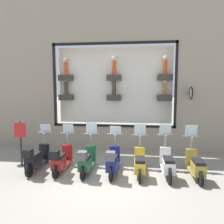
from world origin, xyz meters
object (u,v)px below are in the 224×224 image
at_px(scooter_red_5, 61,160).
at_px(scooter_green_4, 86,161).
at_px(scooter_black_6, 36,159).
at_px(scooter_white_1, 167,164).
at_px(scooter_yellow_2, 140,164).
at_px(shop_sign_post, 21,142).
at_px(scooter_olive_0, 196,166).
at_px(scooter_navy_3, 113,162).

bearing_deg(scooter_red_5, scooter_green_4, -89.83).
bearing_deg(scooter_black_6, scooter_white_1, -89.12).
distance_m(scooter_white_1, scooter_red_5, 3.68).
distance_m(scooter_yellow_2, scooter_black_6, 3.68).
distance_m(scooter_green_4, scooter_black_6, 1.84).
relative_size(scooter_yellow_2, scooter_green_4, 1.00).
bearing_deg(shop_sign_post, scooter_olive_0, -93.45).
xyz_separation_m(scooter_olive_0, scooter_yellow_2, (-0.00, 1.84, -0.00)).
bearing_deg(scooter_green_4, scooter_white_1, -88.57).
bearing_deg(scooter_olive_0, scooter_navy_3, 91.27).
height_order(scooter_olive_0, scooter_white_1, scooter_white_1).
height_order(scooter_yellow_2, scooter_black_6, scooter_yellow_2).
relative_size(scooter_olive_0, shop_sign_post, 1.04).
relative_size(scooter_black_6, shop_sign_post, 1.04).
relative_size(scooter_red_5, scooter_black_6, 1.00).
relative_size(scooter_olive_0, scooter_red_5, 1.00).
xyz_separation_m(scooter_white_1, scooter_black_6, (-0.07, 4.59, 0.02)).
bearing_deg(scooter_yellow_2, scooter_navy_3, 93.81).
xyz_separation_m(scooter_navy_3, scooter_red_5, (-0.00, 1.84, -0.01)).
xyz_separation_m(scooter_yellow_2, scooter_red_5, (-0.07, 2.76, 0.04)).
height_order(scooter_black_6, shop_sign_post, shop_sign_post).
relative_size(scooter_olive_0, scooter_green_4, 1.00).
xyz_separation_m(scooter_olive_0, scooter_red_5, (-0.07, 4.59, 0.04)).
relative_size(scooter_navy_3, scooter_green_4, 1.00).
distance_m(scooter_white_1, shop_sign_post, 5.43).
distance_m(scooter_green_4, shop_sign_post, 2.72).
bearing_deg(scooter_red_5, scooter_white_1, -88.88).
distance_m(scooter_yellow_2, scooter_red_5, 2.76).
relative_size(scooter_olive_0, scooter_white_1, 0.99).
bearing_deg(scooter_white_1, scooter_olive_0, -90.34).
bearing_deg(shop_sign_post, scooter_black_6, -119.07).
distance_m(scooter_olive_0, scooter_green_4, 3.68).
bearing_deg(scooter_yellow_2, scooter_white_1, -89.65).
relative_size(scooter_red_5, shop_sign_post, 1.04).
relative_size(scooter_navy_3, scooter_red_5, 1.00).
xyz_separation_m(scooter_yellow_2, scooter_navy_3, (-0.06, 0.92, 0.05)).
relative_size(scooter_white_1, scooter_red_5, 1.01).
bearing_deg(shop_sign_post, scooter_white_1, -93.98).
xyz_separation_m(scooter_white_1, scooter_red_5, (-0.07, 3.68, 0.02)).
height_order(scooter_green_4, scooter_black_6, scooter_green_4).
height_order(scooter_olive_0, scooter_red_5, scooter_olive_0).
height_order(scooter_navy_3, scooter_black_6, scooter_black_6).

